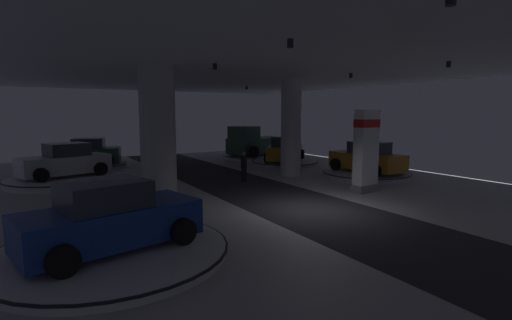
{
  "coord_description": "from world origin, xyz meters",
  "views": [
    {
      "loc": [
        -8.8,
        -10.76,
        3.55
      ],
      "look_at": [
        0.11,
        4.42,
        1.4
      ],
      "focal_mm": 26.61,
      "sensor_mm": 36.0,
      "label": 1
    }
  ],
  "objects_px": {
    "display_car_deep_left": "(87,152)",
    "display_platform_near_left": "(113,252)",
    "pickup_truck_deep_right": "(256,143)",
    "display_platform_far_left": "(65,179)",
    "column_right": "(291,128)",
    "column_left": "(158,134)",
    "display_platform_far_right": "(285,162)",
    "display_car_near_left": "(110,218)",
    "display_car_far_left": "(65,162)",
    "display_platform_deep_left": "(87,165)",
    "display_platform_mid_right": "(366,174)",
    "display_car_mid_right": "(367,158)",
    "brand_sign_pylon": "(366,150)",
    "display_car_far_right": "(285,150)",
    "display_platform_deep_right": "(258,156)",
    "visitor_walking_near": "(244,165)"
  },
  "relations": [
    {
      "from": "display_car_far_right",
      "to": "display_car_deep_left",
      "type": "height_order",
      "value": "display_car_far_right"
    },
    {
      "from": "display_platform_far_left",
      "to": "display_car_near_left",
      "type": "xyz_separation_m",
      "value": [
        0.21,
        -12.01,
        0.81
      ]
    },
    {
      "from": "display_car_far_right",
      "to": "display_car_near_left",
      "type": "height_order",
      "value": "display_car_far_right"
    },
    {
      "from": "column_left",
      "to": "display_car_deep_left",
      "type": "distance_m",
      "value": 12.22
    },
    {
      "from": "column_left",
      "to": "pickup_truck_deep_right",
      "type": "distance_m",
      "value": 15.35
    },
    {
      "from": "display_car_far_right",
      "to": "display_car_far_left",
      "type": "xyz_separation_m",
      "value": [
        -13.77,
        -0.01,
        0.06
      ]
    },
    {
      "from": "display_platform_far_right",
      "to": "pickup_truck_deep_right",
      "type": "xyz_separation_m",
      "value": [
        0.14,
        4.31,
        1.07
      ]
    },
    {
      "from": "column_right",
      "to": "display_car_far_left",
      "type": "distance_m",
      "value": 12.2
    },
    {
      "from": "brand_sign_pylon",
      "to": "display_platform_far_right",
      "type": "distance_m",
      "value": 9.9
    },
    {
      "from": "visitor_walking_near",
      "to": "display_platform_mid_right",
      "type": "bearing_deg",
      "value": -17.14
    },
    {
      "from": "column_right",
      "to": "display_car_near_left",
      "type": "relative_size",
      "value": 1.22
    },
    {
      "from": "column_left",
      "to": "display_platform_far_left",
      "type": "distance_m",
      "value": 7.51
    },
    {
      "from": "pickup_truck_deep_right",
      "to": "display_platform_far_left",
      "type": "relative_size",
      "value": 1.0
    },
    {
      "from": "column_left",
      "to": "display_car_far_left",
      "type": "height_order",
      "value": "column_left"
    },
    {
      "from": "column_right",
      "to": "display_platform_mid_right",
      "type": "relative_size",
      "value": 1.13
    },
    {
      "from": "display_car_far_right",
      "to": "display_platform_deep_right",
      "type": "height_order",
      "value": "display_car_far_right"
    },
    {
      "from": "display_platform_far_right",
      "to": "display_platform_near_left",
      "type": "xyz_separation_m",
      "value": [
        -13.57,
        -12.05,
        -0.02
      ]
    },
    {
      "from": "display_platform_mid_right",
      "to": "display_car_far_right",
      "type": "bearing_deg",
      "value": 99.04
    },
    {
      "from": "display_platform_deep_left",
      "to": "visitor_walking_near",
      "type": "distance_m",
      "value": 11.99
    },
    {
      "from": "display_platform_deep_left",
      "to": "display_car_deep_left",
      "type": "bearing_deg",
      "value": -15.47
    },
    {
      "from": "pickup_truck_deep_right",
      "to": "display_platform_far_left",
      "type": "distance_m",
      "value": 14.66
    },
    {
      "from": "display_platform_far_right",
      "to": "display_platform_mid_right",
      "type": "relative_size",
      "value": 0.96
    },
    {
      "from": "display_car_far_right",
      "to": "pickup_truck_deep_right",
      "type": "relative_size",
      "value": 0.75
    },
    {
      "from": "display_platform_far_right",
      "to": "display_car_deep_left",
      "type": "xyz_separation_m",
      "value": [
        -12.1,
        5.62,
        0.84
      ]
    },
    {
      "from": "display_car_deep_left",
      "to": "display_car_near_left",
      "type": "xyz_separation_m",
      "value": [
        -1.5,
        -17.68,
        0.0
      ]
    },
    {
      "from": "column_right",
      "to": "display_platform_near_left",
      "type": "height_order",
      "value": "column_right"
    },
    {
      "from": "pickup_truck_deep_right",
      "to": "display_platform_deep_left",
      "type": "bearing_deg",
      "value": 173.87
    },
    {
      "from": "display_car_near_left",
      "to": "visitor_walking_near",
      "type": "bearing_deg",
      "value": 43.93
    },
    {
      "from": "display_car_deep_left",
      "to": "display_car_mid_right",
      "type": "bearing_deg",
      "value": -42.95
    },
    {
      "from": "display_platform_far_left",
      "to": "display_car_far_left",
      "type": "xyz_separation_m",
      "value": [
        0.03,
        0.01,
        0.92
      ]
    },
    {
      "from": "column_left",
      "to": "display_platform_far_right",
      "type": "xyz_separation_m",
      "value": [
        10.74,
        6.4,
        -2.59
      ]
    },
    {
      "from": "display_car_far_left",
      "to": "display_car_near_left",
      "type": "xyz_separation_m",
      "value": [
        0.19,
        -12.02,
        -0.11
      ]
    },
    {
      "from": "pickup_truck_deep_right",
      "to": "display_platform_deep_left",
      "type": "height_order",
      "value": "pickup_truck_deep_right"
    },
    {
      "from": "display_car_mid_right",
      "to": "column_left",
      "type": "bearing_deg",
      "value": 179.07
    },
    {
      "from": "display_platform_far_right",
      "to": "display_car_mid_right",
      "type": "height_order",
      "value": "display_car_mid_right"
    },
    {
      "from": "display_car_mid_right",
      "to": "display_platform_deep_left",
      "type": "relative_size",
      "value": 0.86
    },
    {
      "from": "display_platform_mid_right",
      "to": "display_platform_deep_right",
      "type": "bearing_deg",
      "value": 92.97
    },
    {
      "from": "display_car_mid_right",
      "to": "display_platform_far_left",
      "type": "height_order",
      "value": "display_car_mid_right"
    },
    {
      "from": "display_platform_far_left",
      "to": "display_car_deep_left",
      "type": "bearing_deg",
      "value": 73.14
    },
    {
      "from": "display_car_deep_left",
      "to": "display_platform_near_left",
      "type": "xyz_separation_m",
      "value": [
        -1.47,
        -17.67,
        -0.87
      ]
    },
    {
      "from": "display_platform_mid_right",
      "to": "display_car_mid_right",
      "type": "height_order",
      "value": "display_car_mid_right"
    },
    {
      "from": "brand_sign_pylon",
      "to": "display_car_near_left",
      "type": "xyz_separation_m",
      "value": [
        -11.44,
        -2.57,
        -0.93
      ]
    },
    {
      "from": "brand_sign_pylon",
      "to": "visitor_walking_near",
      "type": "relative_size",
      "value": 2.35
    },
    {
      "from": "display_car_near_left",
      "to": "display_car_mid_right",
      "type": "bearing_deg",
      "value": 20.51
    },
    {
      "from": "display_platform_deep_left",
      "to": "display_car_near_left",
      "type": "bearing_deg",
      "value": -94.76
    },
    {
      "from": "display_car_deep_left",
      "to": "display_car_near_left",
      "type": "height_order",
      "value": "display_car_near_left"
    },
    {
      "from": "column_right",
      "to": "brand_sign_pylon",
      "type": "distance_m",
      "value": 5.62
    },
    {
      "from": "display_car_near_left",
      "to": "display_platform_far_left",
      "type": "bearing_deg",
      "value": 91.03
    },
    {
      "from": "display_platform_deep_right",
      "to": "display_platform_far_left",
      "type": "relative_size",
      "value": 0.99
    },
    {
      "from": "brand_sign_pylon",
      "to": "display_car_near_left",
      "type": "distance_m",
      "value": 11.76
    }
  ]
}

